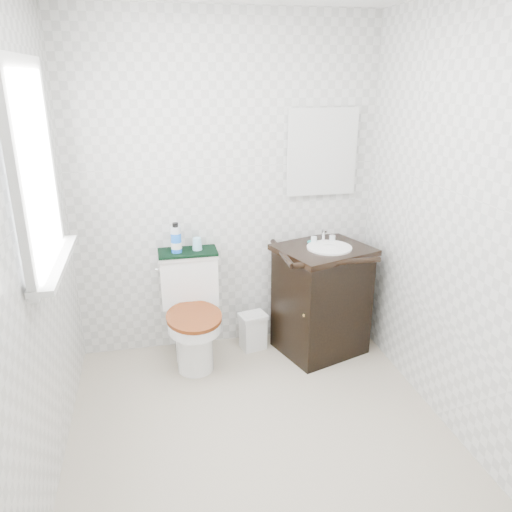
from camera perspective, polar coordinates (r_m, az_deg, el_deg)
name	(u,v)px	position (r m, az deg, el deg)	size (l,w,h in m)	color
floor	(263,440)	(3.05, 0.83, -20.26)	(2.40, 2.40, 0.00)	#AD9F8B
wall_back	(226,190)	(3.59, -3.40, 7.53)	(2.40, 2.40, 0.00)	silver
wall_front	(364,377)	(1.42, 12.28, -13.37)	(2.40, 2.40, 0.00)	silver
wall_left	(26,258)	(2.46, -24.82, -0.18)	(2.40, 2.40, 0.00)	silver
wall_right	(464,228)	(2.90, 22.68, 2.97)	(2.40, 2.40, 0.00)	silver
window	(32,170)	(2.61, -24.20, 8.96)	(0.02, 0.70, 0.90)	white
mirror	(322,152)	(3.69, 7.53, 11.68)	(0.50, 0.02, 0.60)	silver
toilet	(192,316)	(3.63, -7.33, -6.83)	(0.42, 0.62, 0.78)	white
vanity	(322,297)	(3.72, 7.51, -4.69)	(0.75, 0.69, 0.92)	black
trash_bin	(253,331)	(3.83, -0.34, -8.54)	(0.23, 0.20, 0.28)	white
towel	(188,252)	(3.57, -7.82, 0.46)	(0.41, 0.22, 0.02)	black
mouthwash_bottle	(176,239)	(3.52, -9.13, 1.94)	(0.07, 0.07, 0.21)	blue
cup	(197,244)	(3.57, -6.74, 1.40)	(0.07, 0.07, 0.09)	#99DCFB
soap_bar	(311,241)	(3.66, 6.33, 1.68)	(0.06, 0.04, 0.02)	#1A7F81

